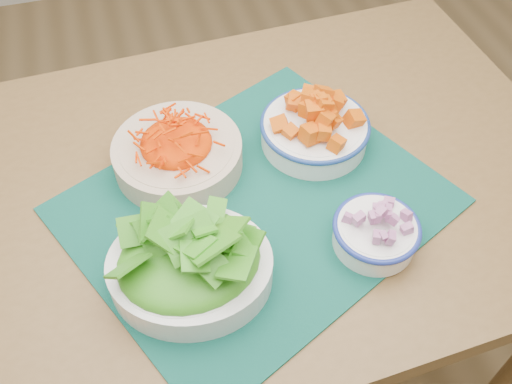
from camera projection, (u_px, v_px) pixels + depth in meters
table at (241, 217)px, 1.02m from camera, size 1.17×0.81×0.75m
placemat at (256, 205)px, 0.90m from camera, size 0.68×0.63×0.00m
carrot_bowl at (177, 148)px, 0.92m from camera, size 0.23×0.23×0.09m
squash_bowl at (315, 124)px, 0.95m from camera, size 0.23×0.23×0.09m
lettuce_bowl at (189, 261)px, 0.77m from camera, size 0.27×0.24×0.10m
onion_bowl at (376, 230)px, 0.82m from camera, size 0.14×0.14×0.07m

